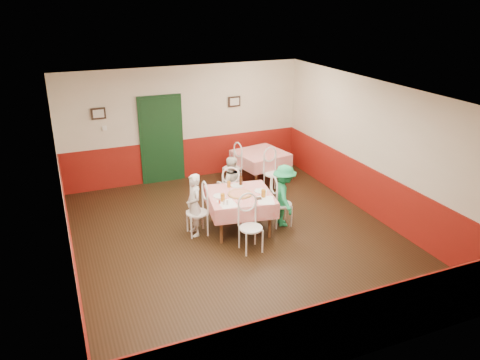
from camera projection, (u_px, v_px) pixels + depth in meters
name	position (u px, v px, depth m)	size (l,w,h in m)	color
floor	(239.00, 238.00, 8.95)	(7.00, 7.00, 0.00)	black
ceiling	(238.00, 93.00, 7.92)	(7.00, 7.00, 0.00)	white
back_wall	(184.00, 124.00, 11.44)	(6.00, 0.10, 2.80)	beige
front_wall	(353.00, 268.00, 5.43)	(6.00, 0.10, 2.80)	beige
left_wall	(63.00, 195.00, 7.37)	(0.10, 7.00, 2.80)	beige
right_wall	(375.00, 150.00, 9.50)	(0.10, 7.00, 2.80)	beige
wainscot_back	(186.00, 159.00, 11.76)	(6.00, 0.03, 1.00)	maroon
wainscot_front	(345.00, 329.00, 5.78)	(6.00, 0.03, 1.00)	maroon
wainscot_left	(71.00, 245.00, 7.71)	(0.03, 7.00, 1.00)	maroon
wainscot_right	(370.00, 191.00, 9.83)	(0.03, 7.00, 1.00)	maroon
door	(162.00, 141.00, 11.31)	(0.96, 0.06, 2.10)	black
picture_left	(98.00, 114.00, 10.52)	(0.32, 0.03, 0.26)	black
picture_right	(234.00, 102.00, 11.69)	(0.32, 0.03, 0.26)	black
thermostat	(105.00, 128.00, 10.68)	(0.10, 0.03, 0.10)	white
main_table	(240.00, 212.00, 9.18)	(1.22, 1.22, 0.77)	red
second_table	(260.00, 167.00, 11.55)	(1.12, 1.12, 0.77)	red
chair_left	(197.00, 213.00, 8.97)	(0.42, 0.42, 0.90)	white
chair_right	(281.00, 204.00, 9.33)	(0.42, 0.42, 0.90)	white
chair_far	(231.00, 192.00, 9.92)	(0.42, 0.42, 0.90)	white
chair_near	(251.00, 228.00, 8.38)	(0.42, 0.42, 0.90)	white
chair_second_a	(232.00, 168.00, 11.26)	(0.42, 0.42, 0.90)	white
chair_second_b	(274.00, 174.00, 10.88)	(0.42, 0.42, 0.90)	white
pizza	(240.00, 194.00, 9.00)	(0.46, 0.46, 0.03)	#B74723
plate_left	(220.00, 196.00, 8.93)	(0.25, 0.25, 0.01)	white
plate_right	(261.00, 191.00, 9.15)	(0.25, 0.25, 0.01)	white
plate_far	(237.00, 186.00, 9.40)	(0.25, 0.25, 0.01)	white
glass_a	(223.00, 197.00, 8.69)	(0.08, 0.08, 0.15)	#BF7219
glass_b	(263.00, 193.00, 8.87)	(0.08, 0.08, 0.15)	#BF7219
glass_c	(229.00, 184.00, 9.33)	(0.07, 0.07, 0.13)	#BF7219
beer_bottle	(241.00, 180.00, 9.40)	(0.07, 0.07, 0.24)	#381C0A
shaker_a	(224.00, 203.00, 8.54)	(0.04, 0.04, 0.09)	silver
shaker_b	(227.00, 203.00, 8.55)	(0.04, 0.04, 0.09)	silver
shaker_c	(220.00, 201.00, 8.60)	(0.04, 0.04, 0.09)	#B23319
menu_left	(227.00, 204.00, 8.61)	(0.30, 0.40, 0.00)	white
menu_right	(266.00, 200.00, 8.75)	(0.30, 0.40, 0.00)	white
wallet	(258.00, 198.00, 8.81)	(0.11, 0.09, 0.02)	black
diner_left	(194.00, 205.00, 8.89)	(0.45, 0.30, 1.24)	gray
diner_far	(230.00, 184.00, 9.90)	(0.59, 0.46, 1.21)	gray
diner_right	(284.00, 196.00, 9.27)	(0.82, 0.47, 1.27)	gray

